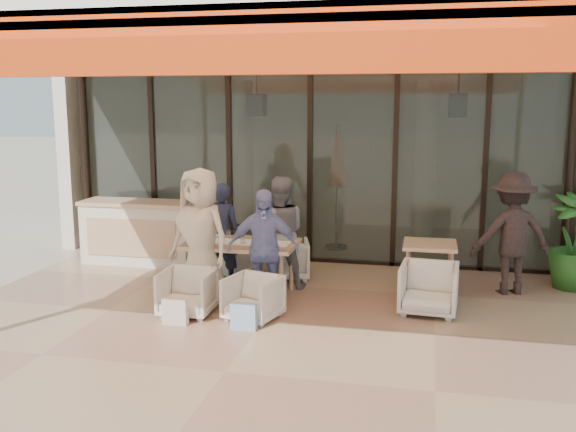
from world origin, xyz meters
name	(u,v)px	position (x,y,z in m)	size (l,w,h in m)	color
ground	(264,323)	(0.00, 0.00, 0.00)	(70.00, 70.00, 0.00)	#C6B293
terrace_floor	(264,322)	(0.00, 0.00, 0.01)	(8.00, 6.00, 0.01)	tan
terrace_structure	(255,42)	(0.00, -0.26, 3.25)	(8.00, 6.00, 3.40)	silver
glass_storefront	(310,166)	(0.00, 3.00, 1.60)	(8.08, 0.10, 3.20)	#9EADA3
interior_block	(332,121)	(0.01, 5.31, 2.23)	(9.05, 3.62, 3.52)	silver
host_counter	(139,232)	(-2.67, 2.30, 0.53)	(1.85, 0.65, 1.04)	silver
dining_table	(241,246)	(-0.57, 1.02, 0.69)	(1.50, 0.90, 0.93)	tan
chair_far_left	(233,254)	(-0.99, 1.96, 0.33)	(0.65, 0.61, 0.67)	white
chair_far_right	(287,257)	(-0.15, 1.96, 0.33)	(0.63, 0.59, 0.65)	white
chair_near_left	(187,290)	(-0.99, 0.06, 0.32)	(0.63, 0.59, 0.64)	white
chair_near_right	(253,296)	(-0.15, 0.06, 0.30)	(0.59, 0.55, 0.61)	white
diner_navy	(222,234)	(-0.99, 1.46, 0.75)	(0.55, 0.36, 1.50)	#1A2139
diner_grey	(279,233)	(-0.15, 1.46, 0.80)	(0.78, 0.61, 1.60)	slate
diner_cream	(200,237)	(-0.99, 0.56, 0.89)	(0.87, 0.57, 1.79)	beige
diner_periwinkle	(263,249)	(-0.15, 0.56, 0.77)	(0.90, 0.38, 1.54)	#6D7AB6
tote_bag_cream	(175,312)	(-0.99, -0.34, 0.17)	(0.30, 0.10, 0.34)	silver
tote_bag_blue	(244,318)	(-0.15, -0.34, 0.17)	(0.30, 0.10, 0.34)	#99BFD8
side_table	(430,251)	(1.92, 1.51, 0.64)	(0.70, 0.70, 0.74)	tan
side_chair	(429,287)	(1.92, 0.76, 0.36)	(0.69, 0.65, 0.71)	white
standing_woman	(512,234)	(3.00, 1.85, 0.84)	(1.09, 0.63, 1.69)	black
potted_palm	(576,242)	(3.91, 2.29, 0.68)	(0.77, 0.77, 1.37)	#1E5919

